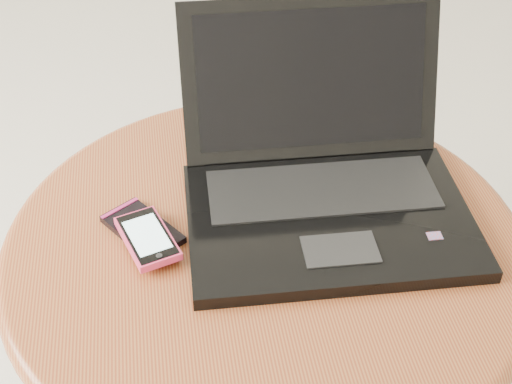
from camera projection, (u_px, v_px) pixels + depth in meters
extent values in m
cylinder|color=#4F2C17|center=(264.00, 365.00, 1.11)|extent=(0.11, 0.11, 0.48)
cylinder|color=maroon|center=(265.00, 243.00, 0.95)|extent=(0.65, 0.65, 0.03)
torus|color=maroon|center=(265.00, 243.00, 0.95)|extent=(0.69, 0.69, 0.03)
cube|color=black|center=(329.00, 220.00, 0.95)|extent=(0.38, 0.27, 0.02)
cube|color=black|center=(322.00, 189.00, 0.98)|extent=(0.31, 0.12, 0.00)
cube|color=black|center=(340.00, 249.00, 0.89)|extent=(0.09, 0.06, 0.00)
cube|color=red|center=(435.00, 236.00, 0.91)|extent=(0.02, 0.02, 0.00)
cube|color=black|center=(311.00, 79.00, 1.00)|extent=(0.36, 0.10, 0.22)
cube|color=black|center=(311.00, 79.00, 1.00)|extent=(0.32, 0.08, 0.18)
cube|color=black|center=(143.00, 229.00, 0.94)|extent=(0.11, 0.12, 0.01)
cube|color=#A2205B|center=(120.00, 208.00, 0.96)|extent=(0.05, 0.04, 0.00)
cube|color=#E33561|center=(147.00, 238.00, 0.91)|extent=(0.08, 0.11, 0.01)
cube|color=black|center=(147.00, 235.00, 0.91)|extent=(0.08, 0.11, 0.00)
cube|color=silver|center=(147.00, 234.00, 0.91)|extent=(0.06, 0.08, 0.00)
cylinder|color=black|center=(159.00, 256.00, 0.88)|extent=(0.01, 0.01, 0.00)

